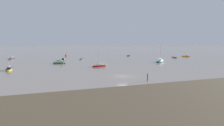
# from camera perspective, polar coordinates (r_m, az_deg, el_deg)

# --- Properties ---
(ground_plane) EXTENTS (800.00, 800.00, 0.00)m
(ground_plane) POSITION_cam_1_polar(r_m,az_deg,el_deg) (52.91, 2.88, -3.60)
(ground_plane) COLOR gray
(mudflat_shore) EXTENTS (347.35, 23.10, 0.24)m
(mudflat_shore) POSITION_cam_1_polar(r_m,az_deg,el_deg) (30.64, 11.39, -10.74)
(mudflat_shore) COLOR brown
(mudflat_shore) RESTS_ON ground
(rowboat_moored_0) EXTENTS (2.22, 4.60, 0.70)m
(rowboat_moored_0) POSITION_cam_1_polar(r_m,az_deg,el_deg) (113.07, 16.57, 1.45)
(rowboat_moored_0) COLOR gray
(rowboat_moored_0) RESTS_ON ground
(rowboat_moored_1) EXTENTS (3.27, 3.46, 0.56)m
(rowboat_moored_1) POSITION_cam_1_polar(r_m,az_deg,el_deg) (100.72, -8.16, 1.08)
(rowboat_moored_1) COLOR gray
(rowboat_moored_1) RESTS_ON ground
(rowboat_moored_2) EXTENTS (3.87, 3.93, 0.65)m
(rowboat_moored_2) POSITION_cam_1_polar(r_m,az_deg,el_deg) (120.62, 4.57, 1.96)
(rowboat_moored_2) COLOR #23602D
(rowboat_moored_2) RESTS_ON ground
(motorboat_moored_1) EXTENTS (4.97, 3.46, 1.79)m
(motorboat_moored_1) POSITION_cam_1_polar(r_m,az_deg,el_deg) (83.88, -13.70, 0.04)
(motorboat_moored_1) COLOR #23602D
(motorboat_moored_1) RESTS_ON ground
(motorboat_moored_2) EXTENTS (4.56, 2.94, 1.64)m
(motorboat_moored_2) POSITION_cam_1_polar(r_m,az_deg,el_deg) (94.99, -13.22, 0.73)
(motorboat_moored_2) COLOR white
(motorboat_moored_2) RESTS_ON ground
(sailboat_moored_0) EXTENTS (3.72, 4.36, 4.94)m
(sailboat_moored_0) POSITION_cam_1_polar(r_m,az_deg,el_deg) (111.72, -25.60, 1.06)
(sailboat_moored_0) COLOR navy
(sailboat_moored_0) RESTS_ON ground
(sailboat_moored_1) EXTENTS (6.72, 5.87, 7.67)m
(sailboat_moored_1) POSITION_cam_1_polar(r_m,az_deg,el_deg) (89.16, 12.90, 0.45)
(sailboat_moored_1) COLOR #197084
(sailboat_moored_1) RESTS_ON ground
(sailboat_moored_2) EXTENTS (2.00, 5.43, 5.97)m
(sailboat_moored_2) POSITION_cam_1_polar(r_m,az_deg,el_deg) (70.07, -26.13, -1.61)
(sailboat_moored_2) COLOR gold
(sailboat_moored_2) RESTS_ON ground
(motorboat_moored_3) EXTENTS (3.71, 4.26, 1.45)m
(motorboat_moored_3) POSITION_cam_1_polar(r_m,az_deg,el_deg) (123.26, 19.61, 1.72)
(motorboat_moored_3) COLOR orange
(motorboat_moored_3) RESTS_ON ground
(sailboat_moored_3) EXTENTS (6.24, 3.42, 6.68)m
(sailboat_moored_3) POSITION_cam_1_polar(r_m,az_deg,el_deg) (72.40, -3.35, -0.73)
(sailboat_moored_3) COLOR red
(sailboat_moored_3) RESTS_ON ground
(channel_buoy) EXTENTS (0.90, 0.90, 2.30)m
(channel_buoy) POSITION_cam_1_polar(r_m,az_deg,el_deg) (121.52, -12.39, 2.00)
(channel_buoy) COLOR red
(channel_buoy) RESTS_ON ground
(mooring_post_near) EXTENTS (0.22, 0.22, 1.84)m
(mooring_post_near) POSITION_cam_1_polar(r_m,az_deg,el_deg) (47.42, 9.60, -3.85)
(mooring_post_near) COLOR #3F3323
(mooring_post_near) RESTS_ON ground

